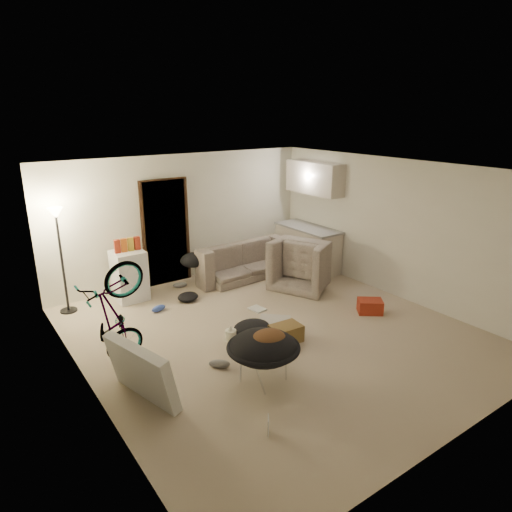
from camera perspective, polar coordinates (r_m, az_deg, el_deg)
floor at (r=7.18m, az=2.22°, el=-9.61°), size 5.50×6.00×0.02m
ceiling at (r=6.42m, az=2.50°, el=10.76°), size 5.50×6.00×0.02m
wall_back at (r=9.18m, az=-9.18°, el=4.72°), size 5.50×0.02×2.50m
wall_front at (r=4.85m, az=24.80°, el=-8.97°), size 5.50×0.02×2.50m
wall_left at (r=5.56m, az=-20.94°, el=-5.04°), size 0.02×6.00×2.50m
wall_right at (r=8.60m, az=17.15°, el=3.26°), size 0.02×6.00×2.50m
doorway at (r=9.04m, az=-11.27°, el=2.89°), size 0.85×0.10×2.04m
door_trim at (r=9.01m, az=-11.19°, el=2.85°), size 0.97×0.04×2.10m
floor_lamp at (r=8.09m, az=-23.42°, el=2.09°), size 0.28×0.28×1.81m
kitchen_counter at (r=9.89m, az=6.44°, el=0.93°), size 0.60×1.50×0.88m
counter_top at (r=9.77m, az=6.53°, el=3.52°), size 0.64×1.54×0.04m
kitchen_uppers at (r=9.65m, az=7.34°, el=9.67°), size 0.38×1.40×0.65m
sofa at (r=9.39m, az=-2.51°, el=-0.88°), size 1.99×0.84×0.57m
armchair at (r=9.00m, az=6.36°, el=-1.38°), size 1.32×1.39×0.71m
bicycle at (r=6.39m, az=-17.06°, el=-10.00°), size 1.57×0.77×0.88m
book_asset at (r=5.17m, az=1.55°, el=-21.71°), size 0.25×0.24×0.02m
mini_fridge at (r=8.51m, az=-15.53°, el=-2.36°), size 0.54×0.54×0.91m
snack_box_0 at (r=8.29m, az=-16.94°, el=0.95°), size 0.11×0.08×0.30m
snack_box_1 at (r=8.33m, az=-16.16°, el=1.09°), size 0.11×0.08×0.30m
snack_box_2 at (r=8.36m, az=-15.39°, el=1.24°), size 0.11×0.08×0.30m
snack_box_3 at (r=8.40m, az=-14.62°, el=1.37°), size 0.10×0.08×0.30m
saucer_chair at (r=5.83m, az=0.93°, el=-12.08°), size 0.93×0.93×0.66m
hoodie at (r=5.74m, az=1.53°, el=-10.36°), size 0.51×0.43×0.22m
sofa_drape at (r=8.86m, az=-7.71°, el=-0.46°), size 0.59×0.50×0.28m
tv_box at (r=5.69m, az=-14.13°, el=-13.88°), size 0.54×1.13×0.74m
drink_case_a at (r=6.89m, az=3.77°, el=-9.61°), size 0.47×0.35×0.26m
drink_case_b at (r=8.02m, az=14.06°, el=-6.11°), size 0.50×0.48×0.23m
juicer at (r=6.91m, az=-3.19°, el=-9.77°), size 0.17×0.17×0.25m
newspaper at (r=7.59m, az=2.33°, el=-7.92°), size 0.62×0.62×0.01m
book_blue at (r=7.08m, az=-0.14°, el=-9.78°), size 0.37×0.40×0.03m
book_white at (r=7.93m, az=0.16°, el=-6.64°), size 0.25×0.30×0.03m
shoe_0 at (r=8.04m, az=-12.09°, el=-6.42°), size 0.30×0.18×0.10m
shoe_1 at (r=8.99m, az=-9.49°, el=-3.58°), size 0.30×0.19×0.10m
shoe_3 at (r=6.29m, az=-4.58°, el=-13.27°), size 0.30×0.28×0.11m
clothes_lump_a at (r=7.09m, az=-0.54°, el=-9.00°), size 0.69×0.61×0.19m
clothes_lump_b at (r=8.39m, az=-8.51°, el=-5.06°), size 0.54×0.53×0.12m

